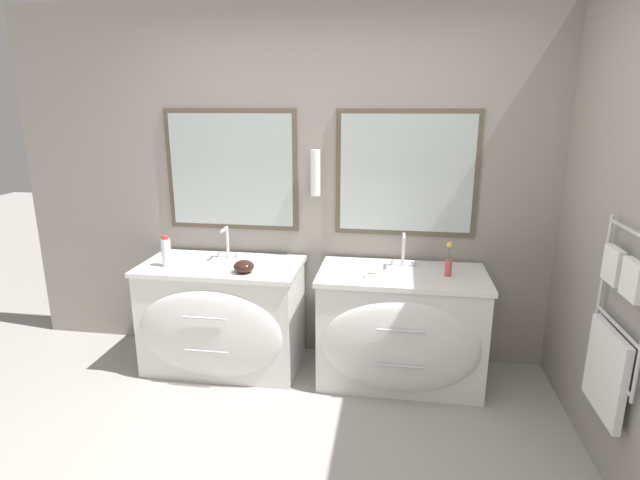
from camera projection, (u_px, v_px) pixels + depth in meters
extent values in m
cube|color=gray|center=(329.00, 187.00, 3.66)|extent=(4.81, 0.06, 2.60)
cube|color=brown|center=(231.00, 170.00, 3.70)|extent=(1.00, 0.02, 0.89)
cube|color=#B2BCBA|center=(231.00, 170.00, 3.69)|extent=(0.93, 0.01, 0.82)
cube|color=brown|center=(406.00, 174.00, 3.51)|extent=(1.00, 0.02, 0.89)
cube|color=#B2BCBA|center=(406.00, 174.00, 3.50)|extent=(0.93, 0.01, 0.82)
cylinder|color=white|center=(315.00, 173.00, 3.56)|extent=(0.07, 0.07, 0.33)
cube|color=silver|center=(316.00, 172.00, 3.60)|extent=(0.05, 0.02, 0.08)
cube|color=gray|center=(624.00, 224.00, 2.53)|extent=(0.06, 3.46, 2.60)
cylinder|color=silver|center=(601.00, 286.00, 2.61)|extent=(0.02, 0.02, 0.76)
cylinder|color=silver|center=(633.00, 232.00, 2.29)|extent=(0.02, 0.49, 0.02)
cylinder|color=silver|center=(625.00, 280.00, 2.35)|extent=(0.02, 0.49, 0.02)
cylinder|color=silver|center=(618.00, 326.00, 2.41)|extent=(0.02, 0.49, 0.02)
cylinder|color=silver|center=(610.00, 369.00, 2.47)|extent=(0.02, 0.49, 0.02)
cube|color=white|center=(606.00, 372.00, 2.47)|extent=(0.04, 0.41, 0.45)
cube|color=white|center=(633.00, 280.00, 2.24)|extent=(0.04, 0.17, 0.18)
cube|color=white|center=(613.00, 265.00, 2.44)|extent=(0.04, 0.17, 0.18)
cube|color=white|center=(224.00, 317.00, 3.66)|extent=(1.10, 0.57, 0.75)
ellipsoid|color=white|center=(210.00, 334.00, 3.39)|extent=(1.01, 0.13, 0.63)
cube|color=white|center=(221.00, 266.00, 3.56)|extent=(1.13, 0.60, 0.03)
ellipsoid|color=white|center=(220.00, 270.00, 3.53)|extent=(0.40, 0.35, 0.07)
cylinder|color=silver|center=(204.00, 318.00, 3.28)|extent=(0.30, 0.01, 0.01)
cylinder|color=silver|center=(206.00, 351.00, 3.34)|extent=(0.30, 0.01, 0.01)
cube|color=white|center=(400.00, 329.00, 3.47)|extent=(1.10, 0.57, 0.75)
ellipsoid|color=white|center=(400.00, 348.00, 3.20)|extent=(1.01, 0.13, 0.63)
cube|color=white|center=(403.00, 275.00, 3.37)|extent=(1.13, 0.60, 0.03)
ellipsoid|color=white|center=(402.00, 279.00, 3.35)|extent=(0.40, 0.35, 0.07)
cylinder|color=silver|center=(401.00, 331.00, 3.09)|extent=(0.30, 0.01, 0.01)
cylinder|color=silver|center=(400.00, 366.00, 3.15)|extent=(0.30, 0.01, 0.01)
cylinder|color=silver|center=(227.00, 242.00, 3.67)|extent=(0.02, 0.02, 0.24)
cylinder|color=silver|center=(224.00, 230.00, 3.58)|extent=(0.02, 0.13, 0.02)
cylinder|color=silver|center=(219.00, 255.00, 3.71)|extent=(0.03, 0.03, 0.04)
cylinder|color=silver|center=(237.00, 256.00, 3.69)|extent=(0.03, 0.03, 0.04)
cylinder|color=silver|center=(403.00, 249.00, 3.48)|extent=(0.02, 0.02, 0.24)
cylinder|color=silver|center=(404.00, 237.00, 3.39)|extent=(0.02, 0.13, 0.02)
cylinder|color=silver|center=(393.00, 263.00, 3.52)|extent=(0.03, 0.03, 0.04)
cylinder|color=silver|center=(413.00, 264.00, 3.50)|extent=(0.03, 0.03, 0.04)
cylinder|color=silver|center=(166.00, 253.00, 3.48)|extent=(0.07, 0.07, 0.19)
cylinder|color=red|center=(165.00, 237.00, 3.46)|extent=(0.04, 0.04, 0.02)
ellipsoid|color=black|center=(244.00, 266.00, 3.36)|extent=(0.14, 0.14, 0.08)
cylinder|color=#CC4C51|center=(448.00, 268.00, 3.29)|extent=(0.04, 0.04, 0.11)
cylinder|color=#477238|center=(449.00, 252.00, 3.26)|extent=(0.01, 0.01, 0.10)
sphere|color=#E5BF47|center=(450.00, 245.00, 3.25)|extent=(0.04, 0.04, 0.04)
cube|color=white|center=(373.00, 275.00, 3.28)|extent=(0.11, 0.08, 0.02)
ellipsoid|color=#F2E5CC|center=(373.00, 272.00, 3.27)|extent=(0.07, 0.05, 0.02)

